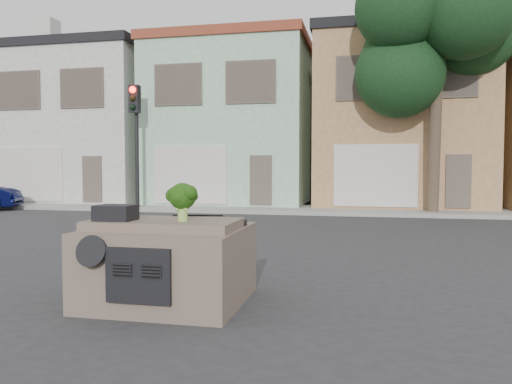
% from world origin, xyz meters
% --- Properties ---
extents(ground_plane, '(120.00, 120.00, 0.00)m').
position_xyz_m(ground_plane, '(0.00, 0.00, 0.00)').
color(ground_plane, '#303033').
rests_on(ground_plane, ground).
extents(sidewalk, '(40.00, 3.00, 0.15)m').
position_xyz_m(sidewalk, '(0.00, 10.50, 0.07)').
color(sidewalk, gray).
rests_on(sidewalk, ground).
extents(townhouse_white, '(7.20, 8.20, 7.55)m').
position_xyz_m(townhouse_white, '(-11.00, 14.50, 3.77)').
color(townhouse_white, silver).
rests_on(townhouse_white, ground).
extents(townhouse_mint, '(7.20, 8.20, 7.55)m').
position_xyz_m(townhouse_mint, '(-3.50, 14.50, 3.77)').
color(townhouse_mint, '#A4CDAA').
rests_on(townhouse_mint, ground).
extents(townhouse_tan, '(7.20, 8.20, 7.55)m').
position_xyz_m(townhouse_tan, '(4.00, 14.50, 3.77)').
color(townhouse_tan, tan).
rests_on(townhouse_tan, ground).
extents(traffic_signal, '(0.40, 0.40, 5.10)m').
position_xyz_m(traffic_signal, '(-6.50, 9.50, 2.55)').
color(traffic_signal, black).
rests_on(traffic_signal, ground).
extents(tree_near, '(4.40, 4.00, 8.50)m').
position_xyz_m(tree_near, '(5.00, 9.80, 4.25)').
color(tree_near, '#153517').
rests_on(tree_near, ground).
extents(car_dashboard, '(2.00, 1.80, 1.12)m').
position_xyz_m(car_dashboard, '(0.00, -3.00, 0.56)').
color(car_dashboard, '#6C5B4D').
rests_on(car_dashboard, ground).
extents(instrument_hump, '(0.48, 0.38, 0.20)m').
position_xyz_m(instrument_hump, '(-0.58, -3.35, 1.22)').
color(instrument_hump, black).
rests_on(instrument_hump, car_dashboard).
extents(wiper_arm, '(0.69, 0.15, 0.02)m').
position_xyz_m(wiper_arm, '(0.28, -2.62, 1.13)').
color(wiper_arm, black).
rests_on(wiper_arm, car_dashboard).
extents(broccoli, '(0.50, 0.50, 0.50)m').
position_xyz_m(broccoli, '(0.30, -3.26, 1.37)').
color(broccoli, '#183A0B').
rests_on(broccoli, car_dashboard).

